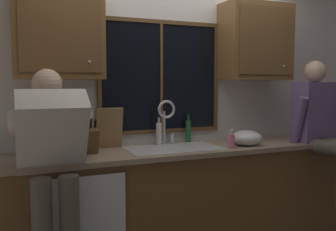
{
  "coord_description": "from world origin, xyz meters",
  "views": [
    {
      "loc": [
        -1.31,
        -3.15,
        1.47
      ],
      "look_at": [
        -0.1,
        -0.3,
        1.2
      ],
      "focal_mm": 39.7,
      "sensor_mm": 36.0,
      "label": 1
    }
  ],
  "objects_px": {
    "knife_block": "(90,140)",
    "bottle_tall_clear": "(188,131)",
    "mixing_bowl": "(246,138)",
    "person_standing": "(52,160)",
    "cutting_board": "(109,128)",
    "bottle_green_glass": "(159,133)",
    "person_sitting_on_counter": "(322,123)",
    "soap_dispenser": "(231,141)"
  },
  "relations": [
    {
      "from": "knife_block",
      "to": "bottle_tall_clear",
      "type": "relative_size",
      "value": 1.21
    },
    {
      "from": "mixing_bowl",
      "to": "bottle_tall_clear",
      "type": "relative_size",
      "value": 1.05
    },
    {
      "from": "mixing_bowl",
      "to": "bottle_tall_clear",
      "type": "distance_m",
      "value": 0.54
    },
    {
      "from": "person_standing",
      "to": "cutting_board",
      "type": "relative_size",
      "value": 4.48
    },
    {
      "from": "cutting_board",
      "to": "bottle_green_glass",
      "type": "xyz_separation_m",
      "value": [
        0.44,
        -0.03,
        -0.06
      ]
    },
    {
      "from": "person_standing",
      "to": "cutting_board",
      "type": "distance_m",
      "value": 0.75
    },
    {
      "from": "person_sitting_on_counter",
      "to": "mixing_bowl",
      "type": "height_order",
      "value": "person_sitting_on_counter"
    },
    {
      "from": "soap_dispenser",
      "to": "bottle_tall_clear",
      "type": "relative_size",
      "value": 0.62
    },
    {
      "from": "person_sitting_on_counter",
      "to": "bottle_green_glass",
      "type": "xyz_separation_m",
      "value": [
        -1.44,
        0.45,
        -0.08
      ]
    },
    {
      "from": "mixing_bowl",
      "to": "soap_dispenser",
      "type": "relative_size",
      "value": 1.68
    },
    {
      "from": "knife_block",
      "to": "bottle_green_glass",
      "type": "distance_m",
      "value": 0.66
    },
    {
      "from": "bottle_green_glass",
      "to": "knife_block",
      "type": "bearing_deg",
      "value": -165.86
    },
    {
      "from": "soap_dispenser",
      "to": "knife_block",
      "type": "bearing_deg",
      "value": 170.03
    },
    {
      "from": "person_sitting_on_counter",
      "to": "bottle_tall_clear",
      "type": "bearing_deg",
      "value": 155.68
    },
    {
      "from": "cutting_board",
      "to": "soap_dispenser",
      "type": "distance_m",
      "value": 1.04
    },
    {
      "from": "person_standing",
      "to": "mixing_bowl",
      "type": "height_order",
      "value": "person_standing"
    },
    {
      "from": "person_sitting_on_counter",
      "to": "mixing_bowl",
      "type": "distance_m",
      "value": 0.75
    },
    {
      "from": "knife_block",
      "to": "soap_dispenser",
      "type": "relative_size",
      "value": 1.94
    },
    {
      "from": "knife_block",
      "to": "cutting_board",
      "type": "xyz_separation_m",
      "value": [
        0.2,
        0.2,
        0.06
      ]
    },
    {
      "from": "person_sitting_on_counter",
      "to": "mixing_bowl",
      "type": "relative_size",
      "value": 4.54
    },
    {
      "from": "mixing_bowl",
      "to": "knife_block",
      "type": "bearing_deg",
      "value": 174.75
    },
    {
      "from": "knife_block",
      "to": "soap_dispenser",
      "type": "distance_m",
      "value": 1.18
    },
    {
      "from": "cutting_board",
      "to": "person_sitting_on_counter",
      "type": "bearing_deg",
      "value": -14.41
    },
    {
      "from": "soap_dispenser",
      "to": "mixing_bowl",
      "type": "bearing_deg",
      "value": 20.41
    },
    {
      "from": "person_standing",
      "to": "bottle_tall_clear",
      "type": "xyz_separation_m",
      "value": [
        1.28,
        0.56,
        0.06
      ]
    },
    {
      "from": "person_standing",
      "to": "person_sitting_on_counter",
      "type": "bearing_deg",
      "value": 1.18
    },
    {
      "from": "bottle_green_glass",
      "to": "bottle_tall_clear",
      "type": "xyz_separation_m",
      "value": [
        0.32,
        0.06,
        0.0
      ]
    },
    {
      "from": "person_sitting_on_counter",
      "to": "cutting_board",
      "type": "distance_m",
      "value": 1.95
    },
    {
      "from": "person_standing",
      "to": "knife_block",
      "type": "xyz_separation_m",
      "value": [
        0.32,
        0.34,
        0.06
      ]
    },
    {
      "from": "bottle_tall_clear",
      "to": "mixing_bowl",
      "type": "bearing_deg",
      "value": -40.23
    },
    {
      "from": "knife_block",
      "to": "bottle_tall_clear",
      "type": "xyz_separation_m",
      "value": [
        0.96,
        0.22,
        0.0
      ]
    },
    {
      "from": "person_standing",
      "to": "knife_block",
      "type": "height_order",
      "value": "person_standing"
    },
    {
      "from": "person_standing",
      "to": "soap_dispenser",
      "type": "xyz_separation_m",
      "value": [
        1.48,
        0.13,
        0.02
      ]
    },
    {
      "from": "bottle_green_glass",
      "to": "mixing_bowl",
      "type": "bearing_deg",
      "value": -21.66
    },
    {
      "from": "soap_dispenser",
      "to": "person_standing",
      "type": "bearing_deg",
      "value": -174.79
    },
    {
      "from": "knife_block",
      "to": "mixing_bowl",
      "type": "relative_size",
      "value": 1.16
    },
    {
      "from": "cutting_board",
      "to": "mixing_bowl",
      "type": "distance_m",
      "value": 1.22
    },
    {
      "from": "knife_block",
      "to": "cutting_board",
      "type": "relative_size",
      "value": 0.92
    },
    {
      "from": "person_sitting_on_counter",
      "to": "knife_block",
      "type": "relative_size",
      "value": 3.92
    },
    {
      "from": "person_standing",
      "to": "mixing_bowl",
      "type": "bearing_deg",
      "value": 7.19
    },
    {
      "from": "knife_block",
      "to": "bottle_tall_clear",
      "type": "bearing_deg",
      "value": 12.87
    },
    {
      "from": "knife_block",
      "to": "cutting_board",
      "type": "distance_m",
      "value": 0.29
    }
  ]
}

